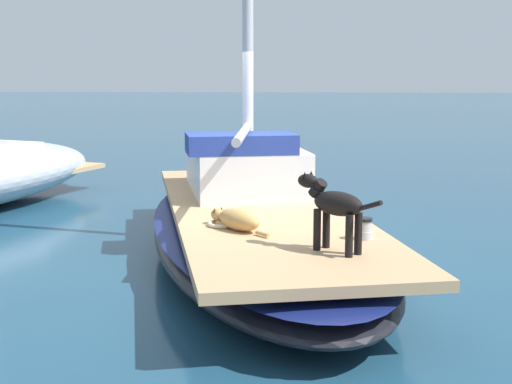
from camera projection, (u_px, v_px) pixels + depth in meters
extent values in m
plane|color=navy|center=(260.00, 261.00, 8.99)|extent=(120.00, 120.00, 0.00)
ellipsoid|color=black|center=(260.00, 238.00, 8.94)|extent=(3.93, 7.56, 0.56)
ellipsoid|color=navy|center=(260.00, 223.00, 8.91)|extent=(3.95, 7.60, 0.08)
cube|color=tan|center=(260.00, 211.00, 8.89)|extent=(3.37, 6.90, 0.10)
cylinder|color=silver|center=(243.00, 133.00, 8.52)|extent=(0.10, 2.20, 0.10)
cube|color=silver|center=(245.00, 169.00, 10.00)|extent=(1.82, 2.44, 0.60)
cube|color=navy|center=(241.00, 143.00, 9.17)|extent=(1.45, 0.96, 0.24)
ellipsoid|color=black|center=(338.00, 204.00, 6.64)|extent=(0.53, 0.51, 0.22)
cylinder|color=black|center=(317.00, 230.00, 6.76)|extent=(0.07, 0.07, 0.38)
cylinder|color=black|center=(326.00, 227.00, 6.86)|extent=(0.07, 0.07, 0.38)
cylinder|color=black|center=(349.00, 236.00, 6.51)|extent=(0.07, 0.07, 0.38)
cylinder|color=black|center=(358.00, 234.00, 6.61)|extent=(0.07, 0.07, 0.38)
cylinder|color=black|center=(318.00, 188.00, 6.79)|extent=(0.21, 0.21, 0.19)
ellipsoid|color=black|center=(308.00, 181.00, 6.86)|extent=(0.25, 0.24, 0.13)
cone|color=black|center=(305.00, 175.00, 6.82)|extent=(0.05, 0.05, 0.06)
cone|color=black|center=(311.00, 174.00, 6.88)|extent=(0.05, 0.05, 0.06)
torus|color=black|center=(318.00, 188.00, 6.79)|extent=(0.18, 0.18, 0.10)
cylinder|color=black|center=(371.00, 205.00, 6.39)|extent=(0.19, 0.18, 0.12)
ellipsoid|color=tan|center=(239.00, 220.00, 7.61)|extent=(0.59, 0.63, 0.22)
ellipsoid|color=tan|center=(218.00, 215.00, 7.90)|extent=(0.23, 0.24, 0.13)
cone|color=#45331C|center=(215.00, 210.00, 7.86)|extent=(0.05, 0.05, 0.05)
cone|color=#45331C|center=(222.00, 209.00, 7.91)|extent=(0.05, 0.05, 0.05)
cylinder|color=tan|center=(222.00, 225.00, 7.75)|extent=(0.16, 0.17, 0.06)
cylinder|color=tan|center=(232.00, 223.00, 7.82)|extent=(0.16, 0.17, 0.06)
cylinder|color=tan|center=(263.00, 234.00, 7.32)|extent=(0.15, 0.16, 0.04)
cylinder|color=#B7B7BC|center=(364.00, 235.00, 7.22)|extent=(0.16, 0.16, 0.08)
cylinder|color=#B7B7BC|center=(364.00, 226.00, 7.20)|extent=(0.13, 0.13, 0.10)
cylinder|color=black|center=(365.00, 220.00, 7.19)|extent=(0.15, 0.15, 0.03)
torus|color=beige|center=(223.00, 224.00, 7.82)|extent=(0.32, 0.32, 0.04)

